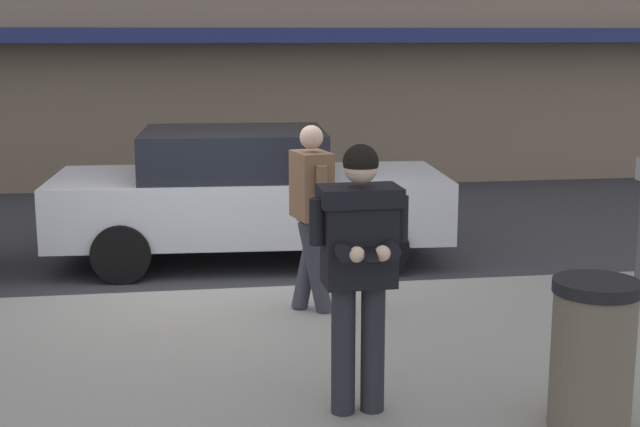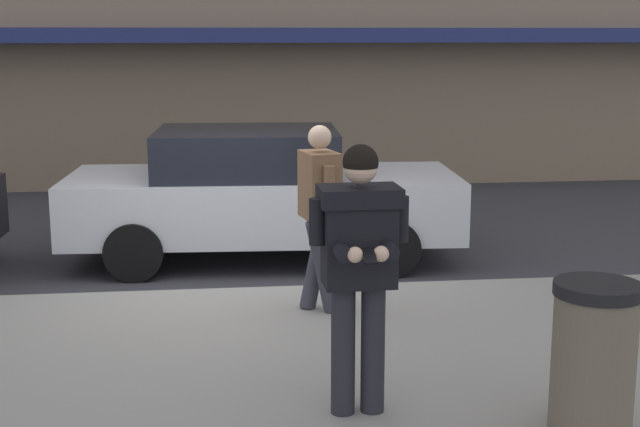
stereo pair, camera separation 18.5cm
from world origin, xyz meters
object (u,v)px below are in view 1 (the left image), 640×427
(parked_sedan_mid, at_px, (246,194))
(pedestrian_dark_coat, at_px, (312,207))
(man_texting_on_phone, at_px, (359,251))
(trash_bin, at_px, (592,354))

(parked_sedan_mid, relative_size, pedestrian_dark_coat, 2.70)
(man_texting_on_phone, relative_size, pedestrian_dark_coat, 1.06)
(parked_sedan_mid, bearing_deg, man_texting_on_phone, -85.15)
(trash_bin, bearing_deg, parked_sedan_mid, 109.27)
(parked_sedan_mid, relative_size, man_texting_on_phone, 2.54)
(pedestrian_dark_coat, bearing_deg, trash_bin, -62.66)
(man_texting_on_phone, height_order, trash_bin, man_texting_on_phone)
(parked_sedan_mid, height_order, pedestrian_dark_coat, pedestrian_dark_coat)
(trash_bin, bearing_deg, man_texting_on_phone, 162.05)
(pedestrian_dark_coat, bearing_deg, parked_sedan_mid, 99.44)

